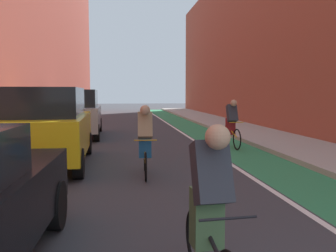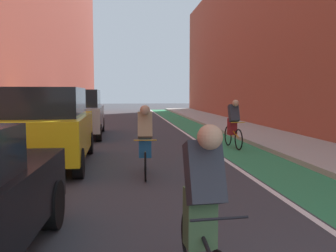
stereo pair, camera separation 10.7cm
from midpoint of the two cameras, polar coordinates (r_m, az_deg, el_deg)
The scene contains 11 objects.
ground_plane at distance 16.82m, azimuth -4.77°, elevation -1.13°, with size 94.04×94.04×0.00m, color #38383D.
bike_lane_paint at distance 19.15m, azimuth 3.66°, elevation -0.35°, with size 1.60×42.75×0.00m, color #2D8451.
lane_divider_stripe at distance 19.00m, azimuth 0.99°, elevation -0.38°, with size 0.12×42.75×0.00m, color white.
sidewalk_right at distance 19.67m, azimuth 9.81°, elevation -0.06°, with size 2.70×42.75×0.14m, color #A8A59E.
building_facade_left at distance 19.68m, azimuth -22.17°, elevation 16.61°, with size 4.15×42.75×11.74m.
building_facade_right at distance 22.58m, azimuth 14.82°, elevation 13.50°, with size 2.40×38.75×10.34m, color #9E4C38.
parked_suv_yellow_cab at distance 9.66m, azimuth -18.63°, elevation -0.02°, with size 2.06×4.37×1.98m.
parked_suv_silver at distance 15.88m, azimuth -14.25°, elevation 2.04°, with size 2.06×4.74×1.98m.
cyclist_lead at distance 3.44m, azimuth 5.66°, elevation -12.56°, with size 0.48×1.66×1.59m.
cyclist_mid at distance 8.11m, azimuth -3.98°, elevation -2.22°, with size 0.48×1.67×1.59m.
cyclist_trailing at distance 12.46m, azimuth 9.65°, elevation 0.53°, with size 0.48×1.74×1.63m.
Camera 1 is at (-0.84, 0.68, 1.85)m, focal length 38.95 mm.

